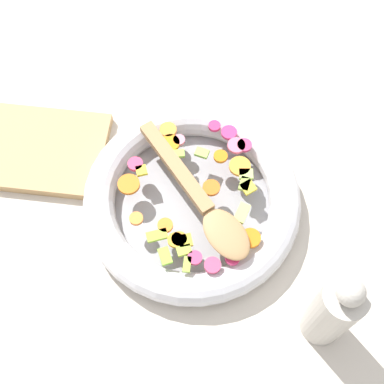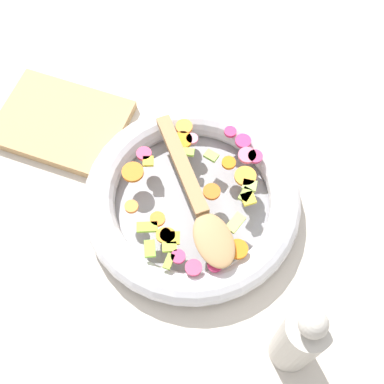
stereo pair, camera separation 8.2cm
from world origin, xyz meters
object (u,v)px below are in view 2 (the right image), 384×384
Objects in this scene: wooden_spoon at (199,205)px; skillet at (192,200)px; cutting_board at (62,123)px; pepper_mill at (299,339)px.

skillet is at bearing 130.36° from wooden_spoon.
wooden_spoon is 1.07× the size of cutting_board.
pepper_mill is at bearing -26.70° from cutting_board.
wooden_spoon is (0.02, -0.02, 0.04)m from skillet.
pepper_mill is 0.89× the size of cutting_board.
skillet is 0.05m from wooden_spoon.
cutting_board is at bearing 165.47° from skillet.
cutting_board is (-0.29, 0.09, -0.05)m from wooden_spoon.
pepper_mill is 0.54m from cutting_board.
skillet is 1.49× the size of wooden_spoon.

